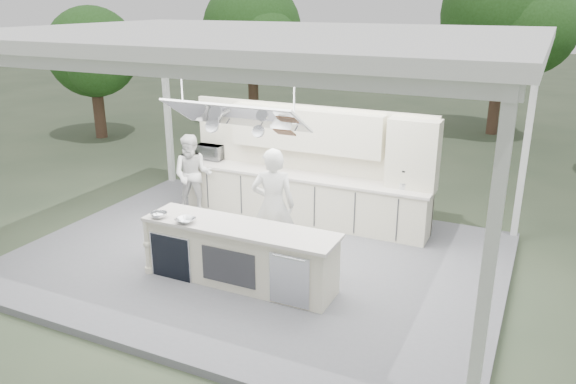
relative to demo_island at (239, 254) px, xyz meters
The scene contains 12 objects.
ground 1.10m from the demo_island, 101.07° to the left, with size 90.00×90.00×0.00m, color #414C34.
stage_deck 1.07m from the demo_island, 101.07° to the left, with size 8.00×6.00×0.12m, color slate.
tent 3.25m from the demo_island, 101.05° to the left, with size 8.20×6.20×3.86m.
demo_island is the anchor object (origin of this frame).
back_counter 2.82m from the demo_island, 93.63° to the left, with size 5.08×0.72×0.95m.
back_wall_unit 3.19m from the demo_island, 84.98° to the left, with size 5.05×0.48×2.25m.
tree_cluster 11.02m from the demo_island, 91.82° to the left, with size 19.55×9.40×5.85m.
head_chef 1.07m from the demo_island, 82.17° to the left, with size 0.71×0.47×1.95m, color white.
sous_chef 3.21m from the demo_island, 136.63° to the left, with size 0.80×0.62×1.65m, color white.
toaster_oven 3.87m from the demo_island, 128.49° to the left, with size 0.57×0.39×0.32m, color silver.
bowl_large 0.96m from the demo_island, 163.04° to the right, with size 0.29×0.29×0.07m, color #B8BABF.
bowl_small 1.40m from the demo_island, 169.43° to the right, with size 0.26×0.26×0.08m, color silver.
Camera 1 is at (4.20, -7.66, 4.31)m, focal length 35.00 mm.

